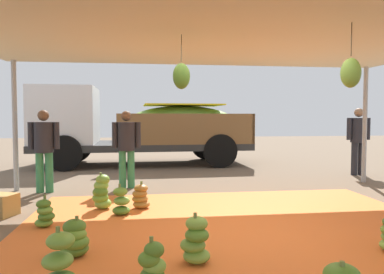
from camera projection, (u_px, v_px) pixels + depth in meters
ground_plane at (203, 189)px, 7.76m from camera, size 40.00×40.00×0.00m
tarp_orange at (240, 233)px, 4.79m from camera, size 5.86×5.08×0.01m
tent_canopy at (243, 26)px, 4.57m from camera, size 8.00×7.00×2.70m
banana_bunch_0 at (75, 239)px, 3.96m from camera, size 0.42×0.43×0.44m
banana_bunch_1 at (59, 263)px, 3.21m from camera, size 0.41×0.41×0.55m
banana_bunch_3 at (102, 193)px, 6.02m from camera, size 0.40×0.38×0.59m
banana_bunch_4 at (152, 264)px, 3.32m from camera, size 0.33×0.32×0.42m
banana_bunch_5 at (196, 241)px, 3.80m from camera, size 0.38×0.37×0.52m
banana_bunch_8 at (45, 214)px, 5.02m from camera, size 0.34×0.32×0.44m
banana_bunch_9 at (141, 197)px, 6.08m from camera, size 0.36×0.36×0.44m
banana_bunch_10 at (121, 202)px, 5.67m from camera, size 0.34×0.34×0.48m
cargo_truck_main at (137, 126)px, 11.67m from camera, size 6.59×2.64×2.40m
worker_0 at (44, 145)px, 7.34m from camera, size 0.60×0.37×1.64m
worker_1 at (358, 136)px, 9.56m from camera, size 0.63×0.39×1.73m
worker_2 at (127, 143)px, 7.81m from camera, size 0.60×0.37×1.63m
crate_0 at (2, 205)px, 5.63m from camera, size 0.47×0.49×0.33m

